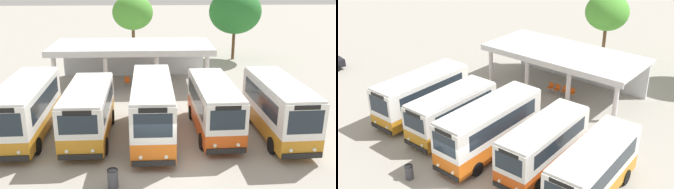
{
  "view_description": "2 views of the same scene",
  "coord_description": "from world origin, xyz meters",
  "views": [
    {
      "loc": [
        -0.36,
        -16.13,
        9.18
      ],
      "look_at": [
        0.63,
        6.47,
        1.68
      ],
      "focal_mm": 40.17,
      "sensor_mm": 36.0,
      "label": 1
    },
    {
      "loc": [
        14.54,
        -13.14,
        14.69
      ],
      "look_at": [
        -1.84,
        6.98,
        2.39
      ],
      "focal_mm": 44.12,
      "sensor_mm": 36.0,
      "label": 2
    }
  ],
  "objects": [
    {
      "name": "city_bus_nearest_orange",
      "position": [
        -7.56,
        4.2,
        1.79
      ],
      "size": [
        2.55,
        7.64,
        3.23
      ],
      "color": "black",
      "rests_on": "ground"
    },
    {
      "name": "ground_plane",
      "position": [
        0.0,
        0.0,
        0.0
      ],
      "size": [
        180.0,
        180.0,
        0.0
      ],
      "primitive_type": "plane",
      "color": "#A39E93"
    },
    {
      "name": "city_bus_second_in_row",
      "position": [
        -3.97,
        3.8,
        1.68
      ],
      "size": [
        2.47,
        6.77,
        3.03
      ],
      "color": "black",
      "rests_on": "ground"
    },
    {
      "name": "city_bus_fifth_blue",
      "position": [
        6.81,
        3.7,
        1.81
      ],
      "size": [
        2.47,
        7.33,
        3.27
      ],
      "color": "black",
      "rests_on": "ground"
    },
    {
      "name": "terminal_canopy",
      "position": [
        -1.99,
        15.37,
        2.65
      ],
      "size": [
        13.15,
        5.93,
        3.4
      ],
      "color": "silver",
      "rests_on": "ground"
    },
    {
      "name": "litter_bin_apron",
      "position": [
        -2.16,
        -1.49,
        0.46
      ],
      "size": [
        0.49,
        0.49,
        0.9
      ],
      "color": "#3F3F47",
      "rests_on": "ground"
    },
    {
      "name": "city_bus_fourth_amber",
      "position": [
        3.22,
        4.31,
        1.7
      ],
      "size": [
        2.44,
        7.18,
        3.05
      ],
      "color": "black",
      "rests_on": "ground"
    },
    {
      "name": "waiting_chair_middle_seat",
      "position": [
        -1.11,
        13.74,
        0.52
      ],
      "size": [
        0.45,
        0.45,
        0.86
      ],
      "color": "slate",
      "rests_on": "ground"
    },
    {
      "name": "waiting_chair_end_by_column",
      "position": [
        -2.42,
        13.63,
        0.52
      ],
      "size": [
        0.45,
        0.45,
        0.86
      ],
      "color": "slate",
      "rests_on": "ground"
    },
    {
      "name": "waiting_chair_fourth_seat",
      "position": [
        -0.46,
        13.76,
        0.52
      ],
      "size": [
        0.45,
        0.45,
        0.86
      ],
      "color": "slate",
      "rests_on": "ground"
    },
    {
      "name": "city_bus_middle_cream",
      "position": [
        -0.38,
        3.61,
        1.88
      ],
      "size": [
        2.35,
        7.95,
        3.41
      ],
      "color": "black",
      "rests_on": "ground"
    },
    {
      "name": "roadside_tree_behind_canopy",
      "position": [
        -2.23,
        22.47,
        5.12
      ],
      "size": [
        4.11,
        4.11,
        6.89
      ],
      "color": "brown",
      "rests_on": "ground"
    },
    {
      "name": "waiting_chair_second_from_end",
      "position": [
        -1.76,
        13.63,
        0.52
      ],
      "size": [
        0.45,
        0.45,
        0.86
      ],
      "color": "slate",
      "rests_on": "ground"
    }
  ]
}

